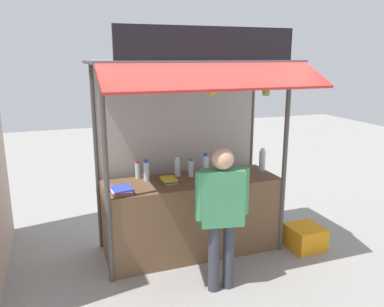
# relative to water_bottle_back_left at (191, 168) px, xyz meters

# --- Properties ---
(ground_plane) EXTENTS (20.00, 20.00, 0.00)m
(ground_plane) POSITION_rel_water_bottle_back_left_xyz_m (-0.03, -0.13, -1.11)
(ground_plane) COLOR gray
(stall_counter) EXTENTS (2.25, 0.75, 1.00)m
(stall_counter) POSITION_rel_water_bottle_back_left_xyz_m (-0.03, -0.13, -0.61)
(stall_counter) COLOR brown
(stall_counter) RESTS_ON ground
(stall_structure) EXTENTS (2.45, 1.64, 2.85)m
(stall_structure) POSITION_rel_water_bottle_back_left_xyz_m (-0.03, 0.02, 0.63)
(stall_structure) COLOR #4C4742
(stall_structure) RESTS_ON ground
(water_bottle_back_left) EXTENTS (0.07, 0.07, 0.25)m
(water_bottle_back_left) POSITION_rel_water_bottle_back_left_xyz_m (0.00, 0.00, 0.00)
(water_bottle_back_left) COLOR silver
(water_bottle_back_left) RESTS_ON stall_counter
(water_bottle_front_left) EXTENTS (0.09, 0.09, 0.32)m
(water_bottle_front_left) POSITION_rel_water_bottle_back_left_xyz_m (1.03, -0.06, 0.03)
(water_bottle_front_left) COLOR silver
(water_bottle_front_left) RESTS_ON stall_counter
(water_bottle_right) EXTENTS (0.08, 0.08, 0.27)m
(water_bottle_right) POSITION_rel_water_bottle_back_left_xyz_m (-0.59, 0.05, 0.01)
(water_bottle_right) COLOR silver
(water_bottle_right) RESTS_ON stall_counter
(water_bottle_center) EXTENTS (0.07, 0.07, 0.27)m
(water_bottle_center) POSITION_rel_water_bottle_back_left_xyz_m (-0.16, 0.08, 0.01)
(water_bottle_center) COLOR silver
(water_bottle_center) RESTS_ON stall_counter
(water_bottle_front_right) EXTENTS (0.08, 0.08, 0.30)m
(water_bottle_front_right) POSITION_rel_water_bottle_back_left_xyz_m (0.21, -0.00, 0.03)
(water_bottle_front_right) COLOR silver
(water_bottle_front_right) RESTS_ON stall_counter
(water_bottle_mid_left) EXTENTS (0.06, 0.06, 0.23)m
(water_bottle_mid_left) POSITION_rel_water_bottle_back_left_xyz_m (-0.67, 0.18, -0.01)
(water_bottle_mid_left) COLOR silver
(water_bottle_mid_left) RESTS_ON stall_counter
(magazine_stack_rear_center) EXTENTS (0.27, 0.32, 0.06)m
(magazine_stack_rear_center) POSITION_rel_water_bottle_back_left_xyz_m (-0.97, -0.31, -0.08)
(magazine_stack_rear_center) COLOR green
(magazine_stack_rear_center) RESTS_ON stall_counter
(magazine_stack_back_right) EXTENTS (0.21, 0.29, 0.05)m
(magazine_stack_back_right) POSITION_rel_water_bottle_back_left_xyz_m (-0.33, -0.12, -0.09)
(magazine_stack_back_right) COLOR yellow
(magazine_stack_back_right) RESTS_ON stall_counter
(banana_bunch_rightmost) EXTENTS (0.10, 0.09, 0.25)m
(banana_bunch_rightmost) POSITION_rel_water_bottle_back_left_xyz_m (0.03, -0.61, 1.07)
(banana_bunch_rightmost) COLOR #332D23
(banana_bunch_inner_right) EXTENTS (0.11, 0.11, 0.29)m
(banana_bunch_inner_right) POSITION_rel_water_bottle_back_left_xyz_m (0.72, -0.61, 1.06)
(banana_bunch_inner_right) COLOR #332D23
(banana_bunch_inner_left) EXTENTS (0.09, 0.09, 0.22)m
(banana_bunch_inner_left) POSITION_rel_water_bottle_back_left_xyz_m (-0.70, -0.61, 1.10)
(banana_bunch_inner_left) COLOR #332D23
(vendor_person) EXTENTS (0.62, 0.28, 1.62)m
(vendor_person) POSITION_rel_water_bottle_back_left_xyz_m (-0.03, -1.07, -0.13)
(vendor_person) COLOR #383842
(vendor_person) RESTS_ON ground
(plastic_crate) EXTENTS (0.45, 0.45, 0.31)m
(plastic_crate) POSITION_rel_water_bottle_back_left_xyz_m (1.44, -0.58, -0.96)
(plastic_crate) COLOR orange
(plastic_crate) RESTS_ON ground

